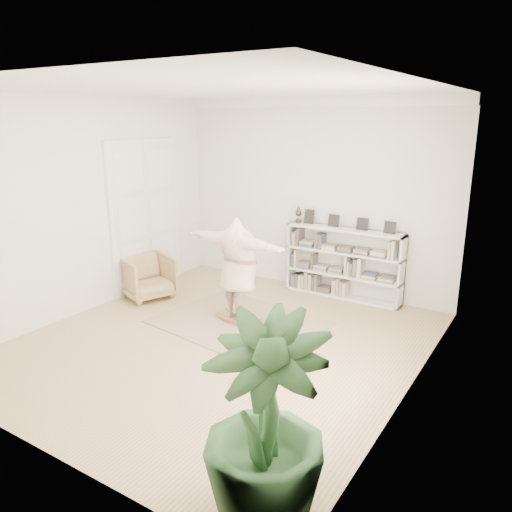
{
  "coord_description": "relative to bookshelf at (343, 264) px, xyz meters",
  "views": [
    {
      "loc": [
        4.08,
        -5.5,
        3.24
      ],
      "look_at": [
        0.36,
        0.4,
        1.3
      ],
      "focal_mm": 35.0,
      "sensor_mm": 36.0,
      "label": 1
    }
  ],
  "objects": [
    {
      "name": "floor",
      "position": [
        -0.74,
        -2.82,
        -0.64
      ],
      "size": [
        6.0,
        6.0,
        0.0
      ],
      "primitive_type": "plane",
      "color": "#9A764F",
      "rests_on": "ground"
    },
    {
      "name": "room_shell",
      "position": [
        -0.74,
        0.12,
        2.87
      ],
      "size": [
        6.0,
        6.0,
        6.0
      ],
      "color": "silver",
      "rests_on": "floor"
    },
    {
      "name": "doors",
      "position": [
        -3.45,
        -1.52,
        0.76
      ],
      "size": [
        0.09,
        1.78,
        2.92
      ],
      "color": "white",
      "rests_on": "floor"
    },
    {
      "name": "bookshelf",
      "position": [
        0.0,
        0.0,
        0.0
      ],
      "size": [
        2.2,
        0.35,
        1.64
      ],
      "color": "silver",
      "rests_on": "floor"
    },
    {
      "name": "armchair",
      "position": [
        -3.04,
        -1.97,
        -0.24
      ],
      "size": [
        1.1,
        1.09,
        0.78
      ],
      "primitive_type": "imported",
      "rotation": [
        0.0,
        0.0,
        1.2
      ],
      "color": "tan",
      "rests_on": "floor"
    },
    {
      "name": "rug",
      "position": [
        -0.93,
        -2.08,
        -0.63
      ],
      "size": [
        2.76,
        2.33,
        0.02
      ],
      "primitive_type": "cube",
      "rotation": [
        0.0,
        0.0,
        -0.14
      ],
      "color": "tan",
      "rests_on": "floor"
    },
    {
      "name": "rocker_board",
      "position": [
        -0.93,
        -2.08,
        -0.57
      ],
      "size": [
        0.56,
        0.38,
        0.11
      ],
      "rotation": [
        0.0,
        0.0,
        -0.14
      ],
      "color": "#97603C",
      "rests_on": "rug"
    },
    {
      "name": "person",
      "position": [
        -0.93,
        -2.08,
        0.33
      ],
      "size": [
        2.1,
        0.84,
        1.66
      ],
      "primitive_type": "imported",
      "rotation": [
        0.0,
        0.0,
        3.0
      ],
      "color": "beige",
      "rests_on": "rocker_board"
    },
    {
      "name": "houseplant",
      "position": [
        1.56,
        -5.37,
        0.26
      ],
      "size": [
        1.19,
        1.19,
        1.8
      ],
      "primitive_type": "imported",
      "rotation": [
        0.0,
        0.0,
        0.2
      ],
      "color": "#2E572B",
      "rests_on": "floor"
    }
  ]
}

